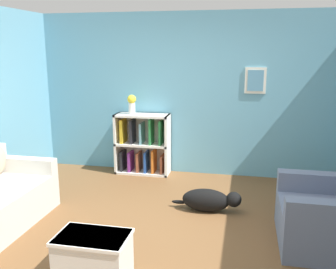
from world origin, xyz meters
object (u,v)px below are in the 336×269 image
at_px(dog, 209,200).
at_px(vase, 132,103).
at_px(coffee_table, 93,255).
at_px(bookshelf, 142,145).

distance_m(dog, vase, 2.17).
xyz_separation_m(coffee_table, vase, (-0.53, 2.94, 0.95)).
bearing_deg(bookshelf, dog, -46.69).
distance_m(coffee_table, dog, 1.86).
distance_m(bookshelf, coffee_table, 2.99).
bearing_deg(vase, coffee_table, -79.81).
relative_size(bookshelf, dog, 1.11).
relative_size(coffee_table, dog, 0.73).
relative_size(dog, vase, 2.86).
height_order(bookshelf, vase, vase).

